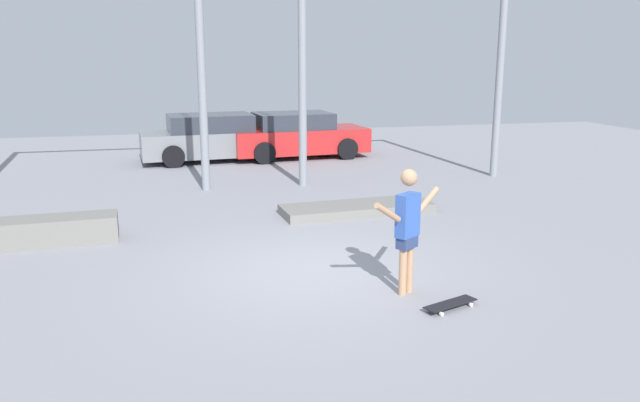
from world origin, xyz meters
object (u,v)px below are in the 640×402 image
(skateboarder, at_px, (408,224))
(parked_car_red, at_px, (297,136))
(skateboard, at_px, (450,304))
(grind_box, at_px, (33,232))
(manual_pad, at_px, (357,209))
(parked_car_grey, at_px, (215,138))

(skateboarder, height_order, parked_car_red, skateboarder)
(skateboard, relative_size, grind_box, 0.29)
(grind_box, distance_m, parked_car_red, 10.37)
(skateboarder, bearing_deg, manual_pad, 48.20)
(skateboarder, relative_size, parked_car_red, 0.39)
(skateboarder, xyz_separation_m, grind_box, (-5.40, 3.63, -0.76))
(manual_pad, bearing_deg, parked_car_red, 87.91)
(skateboarder, xyz_separation_m, parked_car_grey, (-1.64, 11.81, -0.30))
(skateboarder, distance_m, skateboard, 1.19)
(manual_pad, height_order, parked_car_grey, parked_car_grey)
(parked_car_red, bearing_deg, parked_car_grey, 175.42)
(manual_pad, xyz_separation_m, parked_car_grey, (-2.32, 7.38, 0.60))
(grind_box, height_order, manual_pad, grind_box)
(parked_car_red, bearing_deg, skateboard, -97.37)
(parked_car_grey, distance_m, parked_car_red, 2.58)
(skateboard, bearing_deg, parked_car_grey, 78.99)
(grind_box, relative_size, parked_car_grey, 0.60)
(parked_car_grey, height_order, parked_car_red, parked_car_grey)
(skateboarder, bearing_deg, parked_car_grey, 64.74)
(skateboarder, height_order, skateboard, skateboarder)
(grind_box, xyz_separation_m, manual_pad, (6.08, 0.80, -0.14))
(skateboard, xyz_separation_m, manual_pad, (0.30, 5.07, 0.03))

